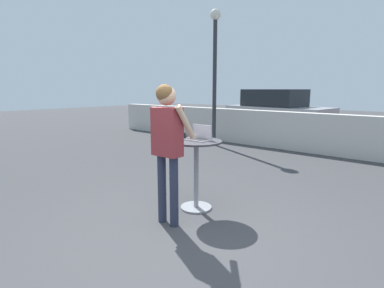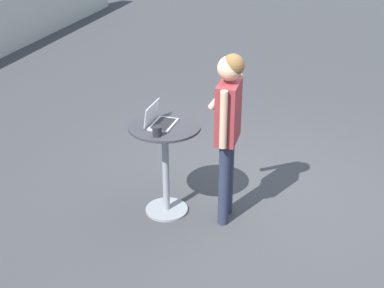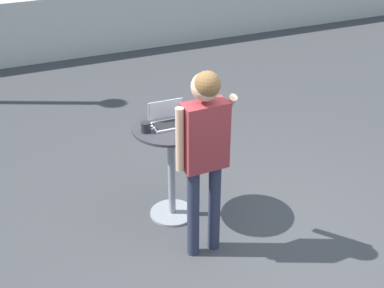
{
  "view_description": "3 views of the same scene",
  "coord_description": "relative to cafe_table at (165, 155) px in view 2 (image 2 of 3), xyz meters",
  "views": [
    {
      "loc": [
        2.1,
        -2.29,
        1.72
      ],
      "look_at": [
        -0.37,
        0.58,
        1.03
      ],
      "focal_mm": 28.0,
      "sensor_mm": 36.0,
      "label": 1
    },
    {
      "loc": [
        -5.12,
        -0.77,
        3.2
      ],
      "look_at": [
        -0.65,
        0.59,
        0.88
      ],
      "focal_mm": 50.0,
      "sensor_mm": 36.0,
      "label": 2
    },
    {
      "loc": [
        -2.17,
        -3.24,
        3.28
      ],
      "look_at": [
        -0.54,
        0.48,
        1.02
      ],
      "focal_mm": 50.0,
      "sensor_mm": 36.0,
      "label": 3
    }
  ],
  "objects": [
    {
      "name": "coffee_mug",
      "position": [
        -0.24,
        -0.01,
        0.38
      ],
      "size": [
        0.12,
        0.09,
        0.1
      ],
      "color": "#232328",
      "rests_on": "cafe_table"
    },
    {
      "name": "cafe_table",
      "position": [
        0.0,
        0.0,
        0.0
      ],
      "size": [
        0.73,
        0.73,
        1.01
      ],
      "color": "gray",
      "rests_on": "ground_plane"
    },
    {
      "name": "laptop",
      "position": [
        0.0,
        0.06,
        0.38
      ],
      "size": [
        0.35,
        0.26,
        0.21
      ],
      "color": "#B7BABF",
      "rests_on": "cafe_table"
    },
    {
      "name": "standing_person",
      "position": [
        0.06,
        -0.63,
        0.47
      ],
      "size": [
        0.53,
        0.4,
        1.78
      ],
      "color": "#282D42",
      "rests_on": "ground_plane"
    },
    {
      "name": "ground_plane",
      "position": [
        0.57,
        -0.9,
        -0.68
      ],
      "size": [
        50.0,
        50.0,
        0.0
      ],
      "primitive_type": "plane",
      "color": "#3D3D3F"
    }
  ]
}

